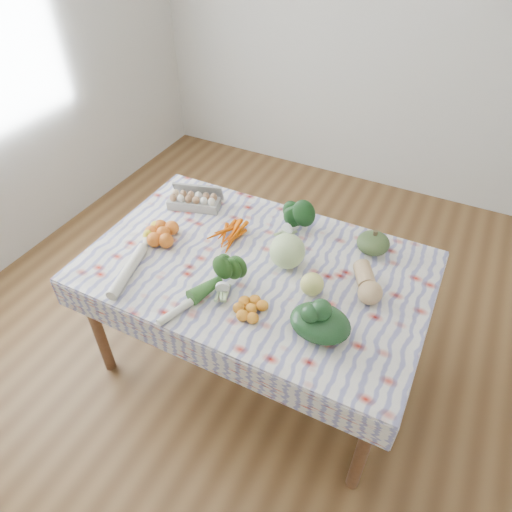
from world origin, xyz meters
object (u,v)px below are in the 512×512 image
Objects in this scene: butternut_squash at (367,282)px; grapefruit at (312,284)px; dining_table at (256,277)px; egg_carton at (194,202)px; kabocha_squash at (373,243)px; cabbage at (287,251)px.

butternut_squash reaches higher than grapefruit.
egg_carton is (-0.53, 0.27, 0.12)m from dining_table.
dining_table is at bearing -43.77° from egg_carton.
dining_table is at bearing -143.15° from kabocha_squash.
grapefruit reaches higher than egg_carton.
cabbage is 0.22m from grapefruit.
cabbage is at bearing 28.07° from dining_table.
cabbage reaches higher than dining_table.
dining_table is at bearing 159.83° from butternut_squash.
kabocha_squash is 0.68× the size of butternut_squash.
butternut_squash reaches higher than dining_table.
grapefruit is (-0.17, -0.41, 0.00)m from kabocha_squash.
grapefruit is (0.18, -0.12, -0.03)m from cabbage.
cabbage is 0.40m from butternut_squash.
kabocha_squash reaches higher than egg_carton.
grapefruit reaches higher than kabocha_squash.
grapefruit is (-0.22, -0.13, -0.00)m from butternut_squash.
dining_table is 9.27× the size of cabbage.
dining_table is at bearing -151.93° from cabbage.
butternut_squash reaches higher than kabocha_squash.
kabocha_squash is 1.51× the size of grapefruit.
dining_table is 5.52× the size of egg_carton.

